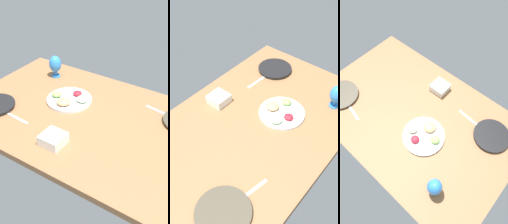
{
  "view_description": "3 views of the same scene",
  "coord_description": "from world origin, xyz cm",
  "views": [
    {
      "loc": [
        82.12,
        -126.33,
        107.69
      ],
      "look_at": [
        0.82,
        -1.4,
        3.45
      ],
      "focal_mm": 46.75,
      "sensor_mm": 36.0,
      "label": 1
    },
    {
      "loc": [
        95.32,
        77.01,
        131.75
      ],
      "look_at": [
        -4.53,
        -4.88,
        3.45
      ],
      "focal_mm": 44.34,
      "sensor_mm": 36.0,
      "label": 2
    },
    {
      "loc": [
        -56.67,
        52.08,
        134.88
      ],
      "look_at": [
        -5.33,
        -5.62,
        3.45
      ],
      "focal_mm": 32.04,
      "sensor_mm": 36.0,
      "label": 3
    }
  ],
  "objects": [
    {
      "name": "square_bowl_white",
      "position": [
        0.55,
        -32.23,
        3.42
      ],
      "size": [
        12.76,
        12.76,
        6.15
      ],
      "color": "white",
      "rests_on": "ground_plane"
    },
    {
      "name": "dinner_plate_right",
      "position": [
        57.39,
        26.39,
        1.11
      ],
      "size": [
        28.69,
        28.69,
        2.13
      ],
      "color": "beige",
      "rests_on": "ground_plane"
    },
    {
      "name": "hurricane_glass_blue",
      "position": [
        -47.0,
        31.78,
        10.06
      ],
      "size": [
        9.4,
        9.4,
        17.02
      ],
      "color": "#2F81DB",
      "rests_on": "ground_plane"
    },
    {
      "name": "dinner_plate_left",
      "position": [
        -54.4,
        -24.23,
        1.29
      ],
      "size": [
        26.36,
        26.36,
        2.47
      ],
      "color": "#4C4C51",
      "rests_on": "ground_plane"
    },
    {
      "name": "fork_by_left_plate",
      "position": [
        -33.1,
        -25.89,
        0.3
      ],
      "size": [
        18.08,
        3.05,
        0.6
      ],
      "primitive_type": "cube",
      "rotation": [
        0.0,
        0.0,
        -0.07
      ],
      "color": "silver",
      "rests_on": "ground_plane"
    },
    {
      "name": "ground_plane",
      "position": [
        0.0,
        0.0,
        -2.0
      ],
      "size": [
        160.0,
        104.0,
        4.0
      ],
      "primitive_type": "cube",
      "color": "#8C603D"
    },
    {
      "name": "fruit_platter",
      "position": [
        -17.09,
        7.91,
        1.72
      ],
      "size": [
        30.7,
        30.7,
        5.41
      ],
      "color": "silver",
      "rests_on": "ground_plane"
    },
    {
      "name": "fork_by_right_plate",
      "position": [
        37.91,
        29.75,
        0.3
      ],
      "size": [
        18.03,
        5.01,
        0.6
      ],
      "primitive_type": "cube",
      "rotation": [
        0.0,
        0.0,
        -0.18
      ],
      "color": "silver",
      "rests_on": "ground_plane"
    }
  ]
}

